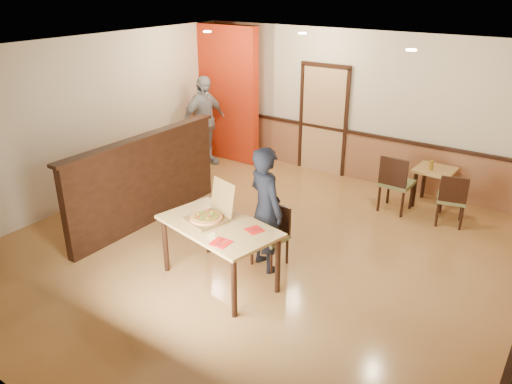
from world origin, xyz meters
TOP-DOWN VIEW (x-y plane):
  - floor at (0.00, 0.00)m, footprint 7.00×7.00m
  - ceiling at (0.00, 0.00)m, footprint 7.00×7.00m
  - wall_back at (0.00, 3.50)m, footprint 7.00×0.00m
  - wall_left at (-3.50, 0.00)m, footprint 0.00×7.00m
  - wainscot_back at (0.00, 3.47)m, footprint 7.00×0.04m
  - chair_rail_back at (0.00, 3.45)m, footprint 7.00×0.06m
  - back_door at (-0.80, 3.46)m, footprint 0.90×0.06m
  - booth_partition at (-2.00, -0.20)m, footprint 0.20×3.10m
  - red_accent_panel at (-2.90, 3.00)m, footprint 1.60×0.20m
  - spot_a at (-2.30, 1.80)m, footprint 0.14×0.14m
  - spot_b at (-0.80, 2.50)m, footprint 0.14×0.14m
  - spot_c at (1.40, 1.50)m, footprint 0.14×0.14m
  - main_table at (0.01, -0.89)m, footprint 1.68×1.17m
  - diner_chair at (0.32, -0.11)m, footprint 0.46×0.46m
  - side_chair_left at (1.11, 2.42)m, footprint 0.50×0.50m
  - side_chair_right at (2.03, 2.43)m, footprint 0.52×0.52m
  - side_table at (1.56, 3.04)m, footprint 0.65×0.65m
  - diner at (0.29, -0.25)m, footprint 0.74×0.63m
  - passerby at (-2.98, 2.41)m, footprint 0.64×1.15m
  - pizza_box at (-0.17, -0.85)m, footprint 0.58×0.63m
  - pizza at (-0.18, -0.90)m, footprint 0.52×0.52m
  - napkin_near at (0.32, -1.24)m, footprint 0.23×0.23m
  - napkin_far at (0.46, -0.76)m, footprint 0.25×0.25m
  - condiment at (1.51, 2.95)m, footprint 0.07×0.07m

SIDE VIEW (x-z plane):
  - floor at x=0.00m, z-range 0.00..0.00m
  - wainscot_back at x=0.00m, z-range 0.00..0.90m
  - diner_chair at x=0.32m, z-range 0.04..0.88m
  - side_chair_right at x=2.03m, z-range 0.04..0.91m
  - side_table at x=1.56m, z-range 0.17..0.84m
  - side_chair_left at x=1.11m, z-range 0.05..1.04m
  - main_table at x=0.01m, z-range 0.30..1.12m
  - booth_partition at x=-2.00m, z-range 0.01..1.46m
  - condiment at x=1.51m, z-range 0.67..0.83m
  - napkin_far at x=0.46m, z-range 0.82..0.83m
  - napkin_near at x=0.32m, z-range 0.82..0.83m
  - diner at x=0.29m, z-range 0.00..1.72m
  - pizza at x=-0.18m, z-range 0.86..0.88m
  - pizza_box at x=-0.17m, z-range 0.65..1.12m
  - chair_rail_back at x=0.00m, z-range 0.89..0.95m
  - passerby at x=-2.98m, z-range 0.00..1.86m
  - back_door at x=-0.80m, z-range 0.00..2.10m
  - red_accent_panel at x=-2.90m, z-range 0.01..2.79m
  - wall_back at x=0.00m, z-range -2.10..4.90m
  - wall_left at x=-3.50m, z-range -2.10..4.90m
  - spot_a at x=-2.30m, z-range 2.77..2.79m
  - spot_b at x=-0.80m, z-range 2.77..2.79m
  - spot_c at x=1.40m, z-range 2.77..2.79m
  - ceiling at x=0.00m, z-range 2.80..2.80m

